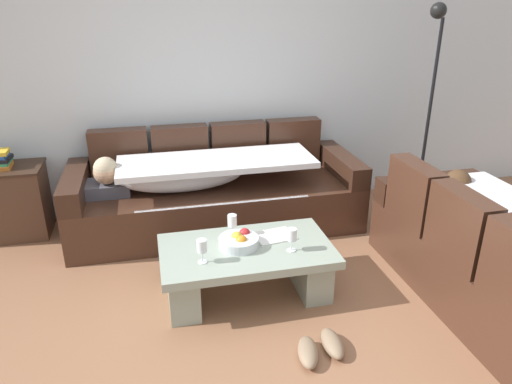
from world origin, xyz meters
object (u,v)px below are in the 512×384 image
object	(u,v)px
open_magazine	(274,236)
floor_lamp	(429,98)
fruit_bowl	(239,241)
wine_glass_near_left	(202,247)
side_cabinet	(4,202)
book_stack_on_cabinet	(0,160)
coffee_table	(247,265)
wine_glass_far_back	(232,221)
pair_of_shoes	(320,348)
wine_glass_near_right	(292,236)
couch_near_window	(498,262)
couch_along_wall	(211,193)

from	to	relation	value
open_magazine	floor_lamp	world-z (taller)	floor_lamp
fruit_bowl	wine_glass_near_left	world-z (taller)	wine_glass_near_left
open_magazine	side_cabinet	world-z (taller)	side_cabinet
book_stack_on_cabinet	coffee_table	bearing A→B (deg)	-36.72
open_magazine	side_cabinet	distance (m)	2.46
coffee_table	floor_lamp	xyz separation A→B (m)	(1.99, 1.10, 0.88)
wine_glass_far_back	pair_of_shoes	distance (m)	1.08
wine_glass_far_back	coffee_table	bearing A→B (deg)	-71.75
wine_glass_near_right	wine_glass_far_back	bearing A→B (deg)	139.21
couch_near_window	open_magazine	world-z (taller)	couch_near_window
couch_along_wall	open_magazine	distance (m)	1.09
couch_near_window	couch_along_wall	bearing A→B (deg)	46.12
side_cabinet	book_stack_on_cabinet	size ratio (longest dim) A/B	3.09
coffee_table	wine_glass_near_left	size ratio (longest dim) A/B	7.23
fruit_bowl	open_magazine	world-z (taller)	fruit_bowl
coffee_table	wine_glass_far_back	world-z (taller)	wine_glass_far_back
open_magazine	couch_near_window	bearing A→B (deg)	-32.42
wine_glass_far_back	side_cabinet	world-z (taller)	side_cabinet
wine_glass_far_back	open_magazine	bearing A→B (deg)	-16.16
couch_along_wall	couch_near_window	bearing A→B (deg)	-43.88
couch_along_wall	pair_of_shoes	size ratio (longest dim) A/B	7.94
couch_along_wall	wine_glass_far_back	xyz separation A→B (m)	(0.02, -0.96, 0.17)
wine_glass_near_left	wine_glass_near_right	xyz separation A→B (m)	(0.61, 0.01, 0.00)
couch_along_wall	pair_of_shoes	world-z (taller)	couch_along_wall
pair_of_shoes	open_magazine	bearing A→B (deg)	94.65
fruit_bowl	open_magazine	bearing A→B (deg)	16.00
fruit_bowl	wine_glass_far_back	distance (m)	0.18
couch_near_window	pair_of_shoes	world-z (taller)	couch_near_window
floor_lamp	coffee_table	bearing A→B (deg)	-151.07
coffee_table	book_stack_on_cabinet	xyz separation A→B (m)	(-1.84, 1.37, 0.47)
wine_glass_near_left	floor_lamp	distance (m)	2.70
wine_glass_near_left	book_stack_on_cabinet	xyz separation A→B (m)	(-1.52, 1.50, 0.22)
couch_near_window	wine_glass_near_left	bearing A→B (deg)	79.10
book_stack_on_cabinet	pair_of_shoes	bearing A→B (deg)	-44.34
fruit_bowl	couch_along_wall	bearing A→B (deg)	92.04
floor_lamp	wine_glass_near_left	bearing A→B (deg)	-152.02
couch_along_wall	couch_near_window	size ratio (longest dim) A/B	1.27
floor_lamp	pair_of_shoes	size ratio (longest dim) A/B	5.99
wine_glass_far_back	side_cabinet	distance (m)	2.18
couch_along_wall	pair_of_shoes	bearing A→B (deg)	-78.40
open_magazine	side_cabinet	bearing A→B (deg)	140.28
couch_near_window	open_magazine	xyz separation A→B (m)	(-1.40, 0.61, 0.05)
coffee_table	pair_of_shoes	bearing A→B (deg)	-67.49
book_stack_on_cabinet	couch_near_window	bearing A→B (deg)	-28.41
open_magazine	pair_of_shoes	world-z (taller)	open_magazine
couch_along_wall	coffee_table	xyz separation A→B (m)	(0.09, -1.15, -0.09)
floor_lamp	couch_near_window	bearing A→B (deg)	-102.60
open_magazine	side_cabinet	xyz separation A→B (m)	(-2.11, 1.26, -0.06)
open_magazine	book_stack_on_cabinet	world-z (taller)	book_stack_on_cabinet
wine_glass_near_right	side_cabinet	size ratio (longest dim) A/B	0.23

